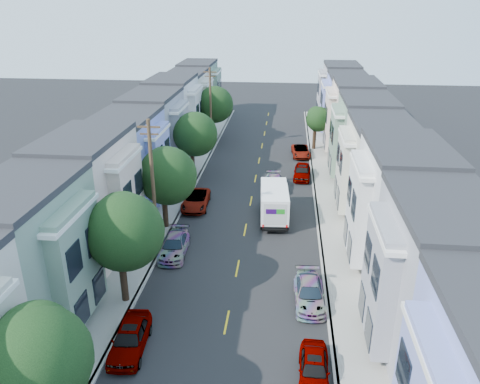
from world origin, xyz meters
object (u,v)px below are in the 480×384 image
object	(u,v)px
tree_d	(194,134)
parked_right_a	(314,369)
utility_pole_near	(153,187)
utility_pole_far	(211,109)
lead_sedan	(275,184)
parked_left_b	(130,338)
fedex_truck	(274,202)
parked_right_c	(302,172)
tree_a	(35,361)
parked_left_c	(174,246)
tree_far_r	(318,120)
tree_e	(214,105)
parked_left_d	(196,200)
tree_b	(123,232)
parked_right_b	(309,293)
tree_c	(167,176)
parked_right_d	(301,151)

from	to	relation	value
tree_d	parked_right_a	world-z (taller)	tree_d
utility_pole_near	utility_pole_far	size ratio (longest dim) A/B	1.00
lead_sedan	parked_left_b	size ratio (longest dim) A/B	0.94
lead_sedan	parked_right_a	world-z (taller)	parked_right_a
utility_pole_far	fedex_truck	size ratio (longest dim) A/B	1.67
parked_right_c	tree_a	bearing A→B (deg)	-104.79
tree_d	parked_left_c	size ratio (longest dim) A/B	1.58
lead_sedan	parked_right_c	xyz separation A→B (m)	(2.73, 3.48, 0.09)
tree_far_r	utility_pole_far	bearing A→B (deg)	-175.31
tree_e	tree_far_r	bearing A→B (deg)	-8.18
tree_d	parked_left_b	xyz separation A→B (m)	(1.40, -26.22, -4.08)
utility_pole_near	utility_pole_far	bearing A→B (deg)	90.00
parked_left_d	parked_left_b	bearing A→B (deg)	-92.71
tree_b	tree_e	xyz separation A→B (m)	(-0.00, 35.55, 0.13)
tree_a	utility_pole_far	distance (m)	43.00
tree_d	parked_right_a	size ratio (longest dim) A/B	1.78
lead_sedan	parked_right_a	xyz separation A→B (m)	(2.73, -25.08, 0.00)
fedex_truck	utility_pole_near	bearing A→B (deg)	-146.73
tree_d	parked_right_b	bearing A→B (deg)	-61.84
utility_pole_far	parked_left_b	bearing A→B (deg)	-87.82
utility_pole_far	parked_left_d	xyz separation A→B (m)	(1.40, -17.84, -4.47)
tree_b	fedex_truck	size ratio (longest dim) A/B	1.22
tree_c	utility_pole_near	size ratio (longest dim) A/B	0.70
lead_sedan	parked_right_d	distance (m)	11.40
parked_right_c	tree_c	bearing A→B (deg)	-127.44
utility_pole_near	parked_left_d	bearing A→B (deg)	80.26
tree_b	tree_c	world-z (taller)	tree_b
tree_far_r	parked_left_b	distance (m)	39.79
tree_a	tree_d	distance (m)	32.43
parked_left_b	parked_right_a	distance (m)	9.87
utility_pole_far	parked_left_b	xyz separation A→B (m)	(1.40, -36.79, -4.41)
tree_a	parked_right_a	bearing A→B (deg)	24.29
tree_a	parked_left_c	world-z (taller)	tree_a
tree_d	tree_e	xyz separation A→B (m)	(0.00, 13.55, 0.23)
parked_left_b	tree_far_r	bearing A→B (deg)	68.92
tree_a	parked_left_c	size ratio (longest dim) A/B	1.52
tree_b	tree_far_r	bearing A→B (deg)	68.59
tree_e	parked_left_b	distance (m)	40.03
utility_pole_near	parked_right_a	bearing A→B (deg)	-46.84
parked_left_d	utility_pole_near	bearing A→B (deg)	-102.45
fedex_truck	lead_sedan	xyz separation A→B (m)	(-0.10, 6.72, -0.96)
tree_a	utility_pole_near	xyz separation A→B (m)	(0.00, 17.00, 0.46)
tree_a	lead_sedan	size ratio (longest dim) A/B	1.60
tree_a	tree_b	xyz separation A→B (m)	(0.00, 10.43, 0.23)
tree_e	tree_a	bearing A→B (deg)	-90.00
parked_left_c	tree_b	bearing A→B (deg)	-105.70
tree_b	parked_right_d	xyz separation A→B (m)	(11.20, 30.77, -4.30)
tree_a	parked_right_c	xyz separation A→B (m)	(11.20, 33.62, -3.95)
utility_pole_near	parked_left_d	distance (m)	9.41
tree_e	fedex_truck	world-z (taller)	tree_e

